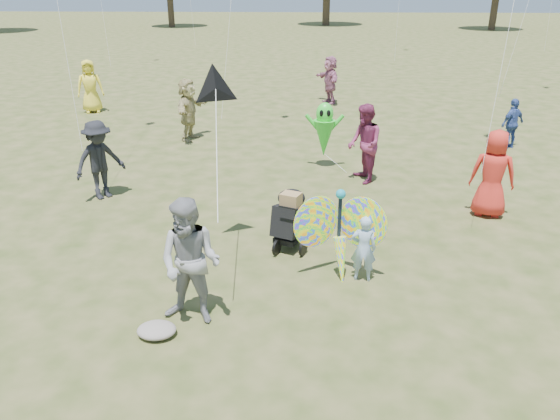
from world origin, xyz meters
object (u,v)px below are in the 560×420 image
at_px(crowd_d, 188,109).
at_px(alien_kite, 324,132).
at_px(adult_man, 190,263).
at_px(crowd_b, 99,160).
at_px(crowd_g, 90,86).
at_px(child_girl, 363,249).
at_px(crowd_e, 364,144).
at_px(crowd_a, 493,174).
at_px(crowd_j, 330,80).
at_px(butterfly_kite, 340,234).
at_px(crowd_c, 512,124).
at_px(jogging_stroller, 291,215).

distance_m(crowd_d, alien_kite, 4.82).
xyz_separation_m(adult_man, crowd_b, (-3.03, 4.74, -0.06)).
bearing_deg(crowd_g, child_girl, -74.53).
height_order(crowd_b, crowd_g, crowd_g).
height_order(adult_man, crowd_e, crowd_e).
distance_m(child_girl, crowd_b, 6.58).
relative_size(crowd_a, crowd_j, 1.00).
relative_size(crowd_d, butterfly_kite, 1.08).
bearing_deg(adult_man, crowd_a, 50.33).
bearing_deg(alien_kite, crowd_b, -154.41).
relative_size(crowd_c, crowd_g, 0.76).
height_order(crowd_c, alien_kite, alien_kite).
relative_size(crowd_j, jogging_stroller, 1.63).
xyz_separation_m(child_girl, crowd_j, (-0.10, 14.08, 0.35)).
xyz_separation_m(child_girl, butterfly_kite, (-0.39, 0.09, 0.21)).
bearing_deg(crowd_c, crowd_j, -82.47).
height_order(crowd_a, crowd_c, crowd_a).
relative_size(crowd_a, crowd_g, 0.96).
bearing_deg(crowd_d, crowd_e, -112.23).
height_order(crowd_b, crowd_e, crowd_e).
bearing_deg(crowd_c, crowd_e, 1.82).
bearing_deg(crowd_e, crowd_j, 169.84).
bearing_deg(adult_man, crowd_e, 76.95).
relative_size(crowd_c, butterfly_kite, 0.84).
xyz_separation_m(crowd_a, crowd_e, (-2.47, 1.96, 0.04)).
xyz_separation_m(crowd_e, jogging_stroller, (-1.66, -3.62, -0.35)).
bearing_deg(crowd_c, crowd_b, -9.42).
distance_m(adult_man, crowd_d, 9.93).
relative_size(adult_man, crowd_c, 1.30).
xyz_separation_m(crowd_a, jogging_stroller, (-4.13, -1.66, -0.31)).
bearing_deg(crowd_c, crowd_g, -48.42).
relative_size(adult_man, alien_kite, 1.09).
height_order(jogging_stroller, alien_kite, alien_kite).
height_order(adult_man, crowd_g, crowd_g).
relative_size(crowd_a, crowd_d, 0.98).
xyz_separation_m(child_girl, crowd_e, (0.43, 4.83, 0.39)).
height_order(adult_man, crowd_a, adult_man).
height_order(crowd_j, butterfly_kite, crowd_j).
bearing_deg(crowd_d, crowd_c, -79.44).
bearing_deg(butterfly_kite, crowd_j, 88.81).
relative_size(crowd_d, crowd_j, 1.02).
bearing_deg(child_girl, alien_kite, -79.94).
xyz_separation_m(crowd_c, crowd_g, (-14.08, 4.01, 0.23)).
xyz_separation_m(child_girl, adult_man, (-2.57, -1.30, 0.38)).
distance_m(crowd_j, jogging_stroller, 12.93).
xyz_separation_m(crowd_d, jogging_stroller, (3.39, -7.21, -0.33)).
bearing_deg(crowd_e, butterfly_kite, -23.21).
bearing_deg(crowd_g, crowd_e, -58.64).
bearing_deg(crowd_b, crowd_e, -33.10).
bearing_deg(crowd_c, crowd_d, -35.11).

